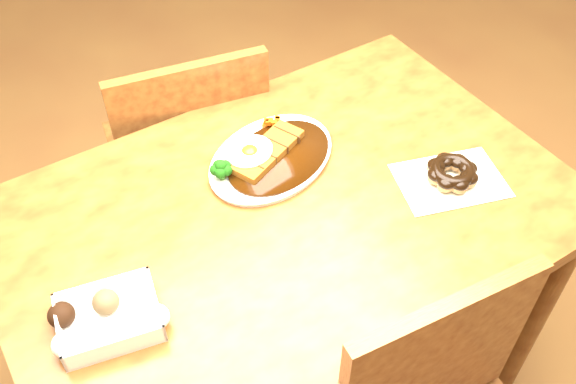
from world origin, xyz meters
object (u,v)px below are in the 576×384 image
katsu_curry_plate (269,156)px  chair_far (190,155)px  table (288,238)px  pon_de_ring (452,174)px  donut_box (106,319)px

katsu_curry_plate → chair_far: bearing=95.3°
table → pon_de_ring: (0.34, -0.12, 0.12)m
chair_far → katsu_curry_plate: 0.49m
pon_de_ring → katsu_curry_plate: bearing=138.5°
table → pon_de_ring: size_ratio=4.48×
chair_far → donut_box: bearing=65.4°
table → katsu_curry_plate: bearing=74.3°
table → katsu_curry_plate: katsu_curry_plate is taller
chair_far → katsu_curry_plate: chair_far is taller
chair_far → table: bearing=100.3°
table → donut_box: bearing=-171.0°
donut_box → pon_de_ring: 0.77m
chair_far → katsu_curry_plate: size_ratio=2.32×
chair_far → pon_de_ring: size_ratio=3.24×
chair_far → pon_de_ring: (0.34, -0.66, 0.29)m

